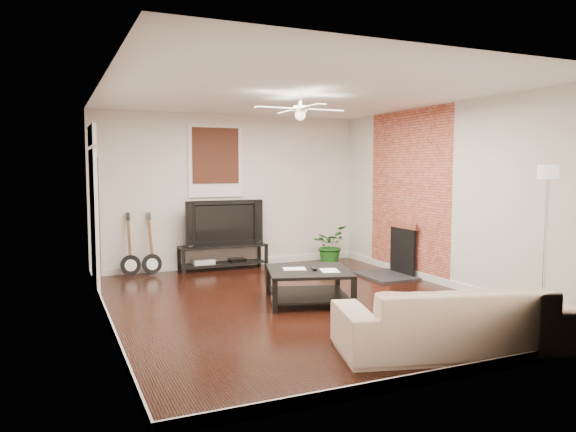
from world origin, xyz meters
TOP-DOWN VIEW (x-y plane):
  - room at (0.00, 0.00)m, footprint 5.01×6.01m
  - brick_accent at (2.49, 1.00)m, footprint 0.02×2.20m
  - fireplace at (2.20, 1.00)m, footprint 0.80×1.10m
  - window_back at (-0.30, 2.97)m, footprint 1.00×0.06m
  - door_left at (-2.46, 1.90)m, footprint 0.08×1.00m
  - tv_stand at (-0.23, 2.78)m, footprint 1.58×0.42m
  - tv at (-0.23, 2.80)m, footprint 1.42×0.19m
  - coffee_table at (0.11, -0.04)m, footprint 1.35×1.35m
  - sofa at (0.56, -2.39)m, footprint 2.44×1.48m
  - floor_lamp at (1.91, -2.29)m, footprint 0.38×0.38m
  - potted_plant at (1.79, 2.49)m, footprint 0.87×0.86m
  - guitar_left at (-1.86, 2.75)m, footprint 0.34×0.25m
  - guitar_right at (-1.51, 2.72)m, footprint 0.37×0.28m
  - ceiling_fan at (0.00, 0.00)m, footprint 1.24×1.24m

SIDE VIEW (x-z plane):
  - tv_stand at x=-0.23m, z-range 0.00..0.44m
  - coffee_table at x=0.11m, z-range 0.00..0.45m
  - sofa at x=0.56m, z-range 0.00..0.67m
  - potted_plant at x=1.79m, z-range 0.00..0.73m
  - fireplace at x=2.20m, z-range 0.00..0.92m
  - guitar_left at x=-1.86m, z-range 0.00..1.09m
  - guitar_right at x=-1.51m, z-range 0.00..1.09m
  - tv at x=-0.23m, z-range 0.44..1.26m
  - floor_lamp at x=1.91m, z-range 0.00..1.87m
  - door_left at x=-2.46m, z-range 0.00..2.50m
  - room at x=0.00m, z-range 0.00..2.80m
  - brick_accent at x=2.49m, z-range 0.00..2.80m
  - window_back at x=-0.30m, z-range 1.30..2.60m
  - ceiling_fan at x=0.00m, z-range 2.44..2.76m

